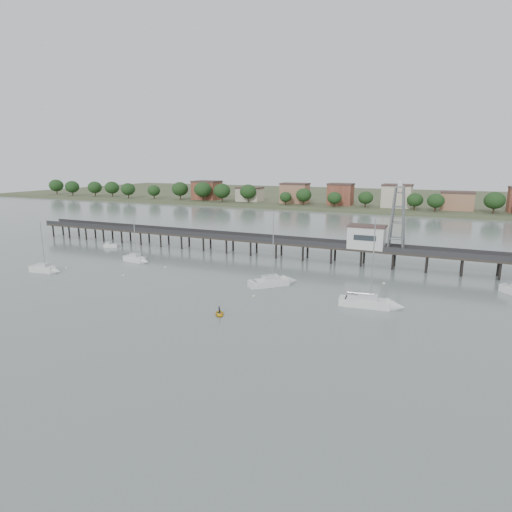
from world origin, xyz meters
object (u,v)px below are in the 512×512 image
Objects in this scene: sailboat_c at (278,282)px; sailboat_b at (138,260)px; sailboat_a at (48,270)px; pier at (266,241)px; white_tender at (111,246)px; sailboat_d at (378,304)px; lattice_tower at (398,219)px; yellow_dinghy at (219,315)px.

sailboat_c is 1.32× the size of sailboat_b.
sailboat_c reaches higher than sailboat_a.
sailboat_c is at bearing 6.24° from sailboat_a.
pier is 35.45× the size of white_tender.
white_tender is (-56.29, 15.54, -0.16)m from sailboat_c.
white_tender is at bearing -169.79° from pier.
sailboat_c is 3.55× the size of white_tender.
sailboat_b is at bearing 164.33° from sailboat_d.
yellow_dinghy is (-21.33, -42.92, -11.10)m from lattice_tower.
sailboat_a is 19.50m from sailboat_b.
pier is at bearing 70.63° from yellow_dinghy.
lattice_tower is (31.50, 0.00, 7.31)m from pier.
sailboat_a is 0.73× the size of sailboat_d.
sailboat_a is (-36.56, -35.11, -3.14)m from pier.
lattice_tower is 60.56m from sailboat_b.
lattice_tower reaches higher than sailboat_c.
sailboat_a is 28.18m from white_tender.
sailboat_b is 2.69× the size of white_tender.
sailboat_a is 69.10m from sailboat_d.
pier is at bearing -7.65° from white_tender.
pier is 9.68× the size of lattice_tower.
yellow_dinghy is (10.17, -42.92, -3.79)m from pier.
sailboat_c is (48.96, 11.67, -0.02)m from sailboat_a.
lattice_tower is 1.03× the size of sailboat_c.
sailboat_b is at bearing -141.93° from pier.
sailboat_c is 0.95× the size of sailboat_d.
pier is at bearing 71.63° from sailboat_c.
sailboat_b is (11.68, 15.62, 0.00)m from sailboat_a.
sailboat_d reaches higher than sailboat_b.
lattice_tower is 0.98× the size of sailboat_d.
sailboat_a is at bearing -152.71° from lattice_tower.
sailboat_b is at bearing 46.06° from sailboat_a.
pier is 44.72m from white_tender.
sailboat_d is (19.88, -5.69, -0.00)m from sailboat_c.
white_tender reaches higher than yellow_dinghy.
sailboat_d reaches higher than pier.
white_tender is (-75.39, -7.90, -10.63)m from lattice_tower.
sailboat_a reaches higher than sailboat_b.
sailboat_b is 4.27× the size of yellow_dinghy.
yellow_dinghy is at bearing -154.14° from sailboat_d.
yellow_dinghy is at bearing -142.79° from sailboat_c.
pier is 43.60m from sailboat_d.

